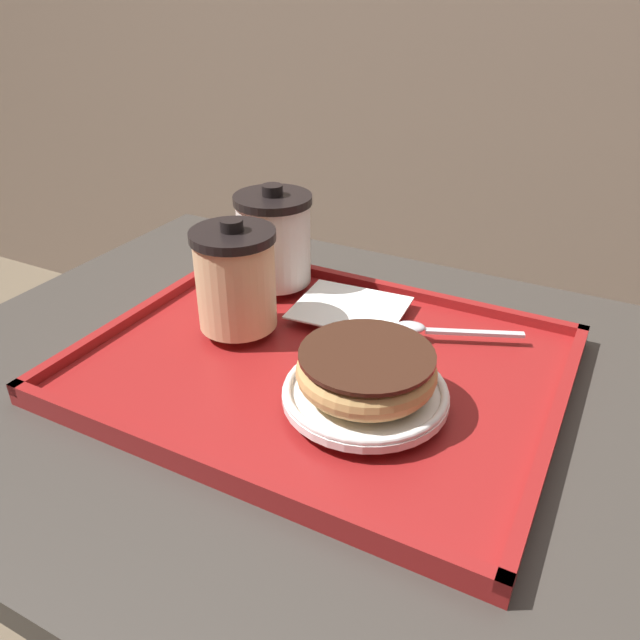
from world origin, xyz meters
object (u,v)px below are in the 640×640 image
Objects in this scene: coffee_cup_front at (236,278)px; donut_chocolate_glazed at (366,369)px; spoon at (428,329)px; coffee_cup_rear at (274,238)px.

coffee_cup_front is 0.96× the size of donut_chocolate_glazed.
donut_chocolate_glazed is at bearing 62.34° from spoon.
coffee_cup_front is 0.99× the size of coffee_cup_rear.
donut_chocolate_glazed is (0.21, -0.18, -0.03)m from coffee_cup_rear.
coffee_cup_rear is 0.23m from spoon.
donut_chocolate_glazed is 0.94× the size of spoon.
coffee_cup_front is 0.12m from coffee_cup_rear.
coffee_cup_front is at bearing 161.51° from donut_chocolate_glazed.
coffee_cup_rear is (-0.02, 0.12, 0.00)m from coffee_cup_front.
coffee_cup_front is 0.90× the size of spoon.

